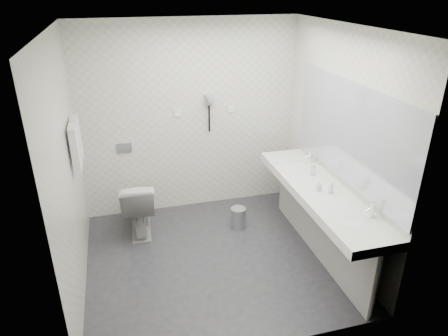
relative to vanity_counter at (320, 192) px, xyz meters
name	(u,v)px	position (x,y,z in m)	size (l,w,h in m)	color
floor	(215,259)	(-1.12, 0.20, -0.80)	(2.80, 2.80, 0.00)	#28282D
ceiling	(212,27)	(-1.12, 0.20, 1.70)	(2.80, 2.80, 0.00)	silver
wall_back	(190,119)	(-1.12, 1.50, 0.45)	(2.80, 2.80, 0.00)	beige
wall_front	(256,225)	(-1.12, -1.10, 0.45)	(2.80, 2.80, 0.00)	beige
wall_left	(67,173)	(-2.52, 0.20, 0.45)	(2.60, 2.60, 0.00)	beige
wall_right	(338,144)	(0.27, 0.20, 0.45)	(2.60, 2.60, 0.00)	beige
vanity_counter	(320,192)	(0.00, 0.00, 0.00)	(0.55, 2.20, 0.10)	silver
vanity_panel	(318,225)	(0.02, 0.00, -0.42)	(0.03, 2.15, 0.75)	#98958F
vanity_post_near	(375,286)	(0.05, -1.04, -0.42)	(0.06, 0.06, 0.75)	silver
vanity_post_far	(284,185)	(0.05, 1.04, -0.42)	(0.06, 0.06, 0.75)	silver
mirror	(349,133)	(0.26, 0.00, 0.65)	(0.02, 2.20, 1.05)	#B2BCC6
basin_near	(353,221)	(0.00, -0.65, 0.04)	(0.40, 0.31, 0.05)	silver
basin_far	(295,165)	(0.00, 0.65, 0.04)	(0.40, 0.31, 0.05)	silver
faucet_near	(372,210)	(0.19, -0.65, 0.12)	(0.04, 0.04, 0.15)	silver
faucet_far	(310,157)	(0.19, 0.65, 0.12)	(0.04, 0.04, 0.15)	silver
soap_bottle_a	(319,186)	(-0.05, -0.05, 0.10)	(0.05, 0.05, 0.11)	beige
soap_bottle_c	(331,187)	(0.05, -0.13, 0.12)	(0.05, 0.05, 0.14)	beige
glass_left	(313,171)	(0.08, 0.33, 0.10)	(0.05, 0.05, 0.10)	silver
toilet	(139,206)	(-1.89, 1.00, -0.44)	(0.40, 0.71, 0.72)	silver
flush_plate	(125,148)	(-1.98, 1.49, 0.15)	(0.18, 0.02, 0.12)	#B2B5BA
pedal_bin	(238,218)	(-0.68, 0.75, -0.67)	(0.19, 0.19, 0.26)	#B2B5BA
bin_lid	(238,209)	(-0.68, 0.75, -0.53)	(0.19, 0.19, 0.01)	#B2B5BA
towel_rail	(72,124)	(-2.47, 0.75, 0.75)	(0.02, 0.02, 0.62)	silver
towel_near	(75,149)	(-2.46, 0.61, 0.53)	(0.07, 0.24, 0.48)	silver
towel_far	(77,139)	(-2.46, 0.89, 0.53)	(0.07, 0.24, 0.48)	silver
dryer_cradle	(209,100)	(-0.88, 1.47, 0.70)	(0.10, 0.04, 0.14)	gray
dryer_barrel	(210,99)	(-0.88, 1.40, 0.73)	(0.08, 0.08, 0.14)	gray
dryer_cord	(209,119)	(-0.88, 1.46, 0.45)	(0.02, 0.02, 0.35)	black
switch_plate_a	(178,113)	(-1.27, 1.49, 0.55)	(0.09, 0.02, 0.09)	silver
switch_plate_b	(231,109)	(-0.57, 1.49, 0.55)	(0.09, 0.02, 0.09)	silver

